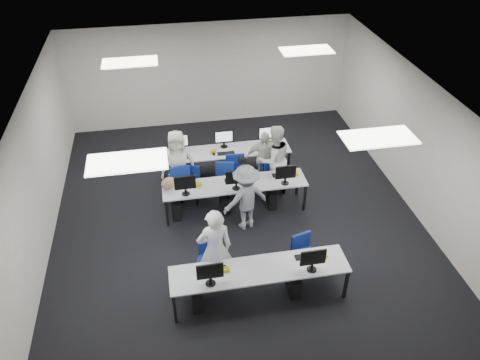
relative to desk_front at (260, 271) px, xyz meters
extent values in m
plane|color=black|center=(0.00, 2.40, -0.68)|extent=(9.00, 9.00, 0.00)
plane|color=white|center=(0.00, 2.40, 2.32)|extent=(9.00, 9.00, 0.00)
cube|color=silver|center=(0.00, 6.90, 0.82)|extent=(8.00, 0.02, 3.00)
cube|color=silver|center=(0.00, -2.10, 0.82)|extent=(8.00, 0.02, 3.00)
cube|color=silver|center=(-4.00, 2.40, 0.82)|extent=(0.02, 9.00, 3.00)
cube|color=silver|center=(4.00, 2.40, 0.82)|extent=(0.02, 9.00, 3.00)
cube|color=white|center=(-2.00, 0.40, 2.30)|extent=(1.20, 0.60, 0.02)
cube|color=white|center=(2.00, 0.40, 2.30)|extent=(1.20, 0.60, 0.02)
cube|color=white|center=(-2.00, 4.40, 2.30)|extent=(1.20, 0.60, 0.02)
cube|color=white|center=(2.00, 4.40, 2.30)|extent=(1.20, 0.60, 0.02)
cube|color=#B3B5B7|center=(0.00, 0.00, 0.03)|extent=(3.20, 0.70, 0.03)
cube|color=black|center=(-1.55, -0.30, -0.33)|extent=(0.05, 0.05, 0.70)
cube|color=black|center=(-1.55, 0.30, -0.33)|extent=(0.05, 0.05, 0.70)
cube|color=black|center=(1.55, -0.30, -0.33)|extent=(0.05, 0.05, 0.70)
cube|color=black|center=(1.55, 0.30, -0.33)|extent=(0.05, 0.05, 0.70)
cube|color=#B3B5B7|center=(0.00, 2.60, 0.03)|extent=(3.20, 0.70, 0.03)
cube|color=black|center=(-1.55, 2.30, -0.33)|extent=(0.05, 0.05, 0.70)
cube|color=black|center=(-1.55, 2.90, -0.33)|extent=(0.05, 0.05, 0.70)
cube|color=black|center=(1.55, 2.30, -0.33)|extent=(0.05, 0.05, 0.70)
cube|color=black|center=(1.55, 2.90, -0.33)|extent=(0.05, 0.05, 0.70)
cube|color=#B3B5B7|center=(0.00, 4.00, 0.03)|extent=(3.20, 0.70, 0.03)
cube|color=black|center=(-1.55, 3.70, -0.33)|extent=(0.05, 0.05, 0.70)
cube|color=black|center=(-1.55, 4.30, -0.33)|extent=(0.05, 0.05, 0.70)
cube|color=black|center=(1.55, 3.70, -0.33)|extent=(0.05, 0.05, 0.70)
cube|color=black|center=(1.55, 4.30, -0.33)|extent=(0.05, 0.05, 0.70)
cube|color=#0C23A0|center=(-0.90, -0.18, 0.35)|extent=(0.46, 0.04, 0.32)
cube|color=black|center=(-0.90, 0.14, 0.06)|extent=(0.42, 0.14, 0.02)
ellipsoid|color=black|center=(-0.60, 0.14, 0.07)|extent=(0.07, 0.10, 0.04)
cube|color=black|center=(-1.15, 0.00, -0.47)|extent=(0.18, 0.40, 0.42)
cube|color=white|center=(0.90, -0.18, 0.35)|extent=(0.46, 0.04, 0.32)
cube|color=black|center=(0.90, 0.14, 0.06)|extent=(0.42, 0.14, 0.02)
ellipsoid|color=black|center=(1.20, 0.14, 0.07)|extent=(0.07, 0.10, 0.04)
cube|color=black|center=(0.65, 0.00, -0.47)|extent=(0.18, 0.40, 0.42)
cube|color=white|center=(-1.10, 2.42, 0.35)|extent=(0.46, 0.04, 0.32)
cube|color=black|center=(-1.10, 2.74, 0.06)|extent=(0.42, 0.14, 0.02)
ellipsoid|color=black|center=(-0.80, 2.74, 0.07)|extent=(0.07, 0.10, 0.04)
cube|color=black|center=(-1.35, 2.60, -0.47)|extent=(0.18, 0.40, 0.42)
cube|color=white|center=(0.00, 2.42, 0.35)|extent=(0.46, 0.04, 0.32)
cube|color=black|center=(0.00, 2.74, 0.06)|extent=(0.42, 0.14, 0.02)
ellipsoid|color=black|center=(0.30, 2.74, 0.07)|extent=(0.07, 0.10, 0.04)
cube|color=black|center=(-0.25, 2.60, -0.47)|extent=(0.18, 0.40, 0.42)
cube|color=white|center=(1.10, 2.42, 0.35)|extent=(0.46, 0.04, 0.32)
cube|color=black|center=(1.10, 2.74, 0.06)|extent=(0.42, 0.14, 0.02)
ellipsoid|color=black|center=(1.40, 2.74, 0.07)|extent=(0.07, 0.10, 0.04)
cube|color=black|center=(0.85, 2.60, -0.47)|extent=(0.18, 0.40, 0.42)
cube|color=white|center=(-1.10, 4.18, 0.35)|extent=(0.46, 0.04, 0.32)
cube|color=black|center=(-1.10, 3.86, 0.06)|extent=(0.42, 0.14, 0.02)
ellipsoid|color=black|center=(-1.40, 3.86, 0.07)|extent=(0.07, 0.10, 0.04)
cube|color=black|center=(-0.85, 4.00, -0.47)|extent=(0.18, 0.40, 0.42)
cube|color=white|center=(0.00, 4.18, 0.35)|extent=(0.46, 0.04, 0.32)
cube|color=black|center=(0.00, 3.86, 0.06)|extent=(0.42, 0.14, 0.02)
ellipsoid|color=black|center=(-0.30, 3.86, 0.07)|extent=(0.07, 0.10, 0.04)
cube|color=black|center=(0.25, 4.00, -0.47)|extent=(0.18, 0.40, 0.42)
cube|color=white|center=(1.10, 4.18, 0.35)|extent=(0.46, 0.04, 0.32)
cube|color=black|center=(1.10, 3.86, 0.06)|extent=(0.42, 0.14, 0.02)
ellipsoid|color=black|center=(0.80, 3.86, 0.07)|extent=(0.07, 0.10, 0.04)
cube|color=black|center=(1.35, 4.00, -0.47)|extent=(0.18, 0.40, 0.42)
cube|color=navy|center=(-0.87, 0.58, -0.24)|extent=(0.52, 0.50, 0.06)
cube|color=navy|center=(-0.81, 0.76, 0.01)|extent=(0.40, 0.16, 0.35)
cube|color=navy|center=(0.99, 0.45, -0.25)|extent=(0.50, 0.49, 0.06)
cube|color=navy|center=(0.94, 0.63, 0.00)|extent=(0.40, 0.15, 0.34)
cube|color=navy|center=(-0.95, 3.18, -0.26)|extent=(0.51, 0.49, 0.06)
cube|color=navy|center=(-0.89, 3.35, -0.02)|extent=(0.38, 0.17, 0.33)
cube|color=navy|center=(0.15, 3.26, -0.20)|extent=(0.48, 0.46, 0.06)
cube|color=navy|center=(0.16, 3.47, 0.07)|extent=(0.44, 0.07, 0.38)
cube|color=navy|center=(1.03, 3.13, -0.27)|extent=(0.49, 0.48, 0.05)
cube|color=navy|center=(0.98, 3.30, -0.03)|extent=(0.38, 0.15, 0.32)
cube|color=navy|center=(-1.19, 3.35, -0.18)|extent=(0.51, 0.49, 0.07)
cube|color=navy|center=(-1.17, 3.13, 0.10)|extent=(0.46, 0.09, 0.39)
cube|color=navy|center=(-0.10, 3.40, -0.21)|extent=(0.52, 0.51, 0.06)
cube|color=navy|center=(-0.13, 3.20, 0.06)|extent=(0.44, 0.13, 0.37)
cube|color=navy|center=(0.98, 3.43, -0.27)|extent=(0.50, 0.49, 0.05)
cube|color=navy|center=(0.92, 3.26, -0.03)|extent=(0.37, 0.17, 0.33)
ellipsoid|color=#A57F55|center=(-1.45, 2.70, 0.19)|extent=(0.39, 0.33, 0.27)
imported|color=beige|center=(-0.74, 0.46, 0.21)|extent=(0.70, 0.50, 1.79)
imported|color=beige|center=(1.04, 3.24, 0.18)|extent=(0.96, 0.82, 1.71)
imported|color=beige|center=(-1.19, 3.46, 0.16)|extent=(0.83, 0.56, 1.68)
imported|color=beige|center=(0.84, 3.45, 0.06)|extent=(0.93, 0.59, 1.48)
imported|color=gray|center=(0.13, 2.00, 0.10)|extent=(1.14, 0.85, 1.56)
cube|color=black|center=(0.08, 2.17, 0.93)|extent=(0.19, 0.21, 0.10)
camera|label=1|loc=(-1.38, -5.64, 6.17)|focal=35.00mm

